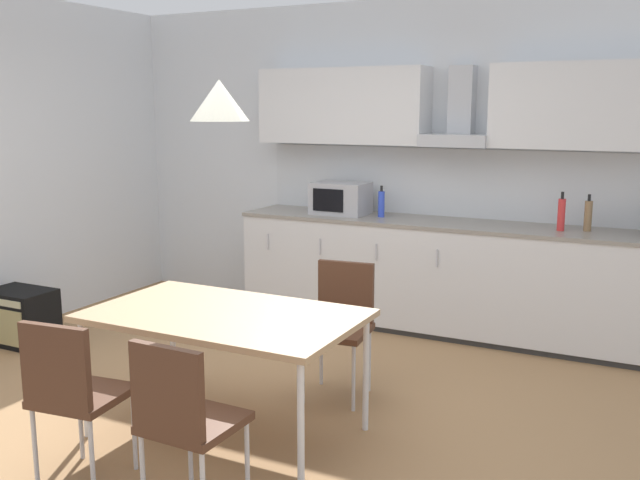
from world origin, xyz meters
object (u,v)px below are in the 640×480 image
object	(u,v)px
chair_far_right	(341,315)
chair_near_right	(183,412)
bottle_brown	(588,215)
bottle_blue	(381,204)
pendant_lamp	(219,100)
microwave	(341,198)
chair_near_left	(71,386)
guitar_amp	(21,317)
bottle_red	(561,214)
dining_table	(225,320)

from	to	relation	value
chair_far_right	chair_near_right	size ratio (longest dim) A/B	1.00
chair_near_right	bottle_brown	bearing A→B (deg)	68.70
bottle_blue	bottle_brown	distance (m)	1.68
bottle_blue	pendant_lamp	world-z (taller)	pendant_lamp
microwave	chair_near_right	xyz separation A→B (m)	(0.77, -3.29, -0.54)
bottle_blue	pendant_lamp	size ratio (longest dim) A/B	0.85
chair_far_right	chair_near_left	bearing A→B (deg)	-111.65
bottle_blue	guitar_amp	xyz separation A→B (m)	(-2.34, -1.85, -0.83)
bottle_red	bottle_blue	xyz separation A→B (m)	(-1.49, 0.03, -0.01)
bottle_red	chair_near_left	bearing A→B (deg)	-118.76
guitar_amp	pendant_lamp	xyz separation A→B (m)	(2.38, -0.60, 1.69)
microwave	bottle_brown	world-z (taller)	bottle_brown
chair_near_right	chair_near_left	bearing A→B (deg)	179.96
bottle_blue	pendant_lamp	distance (m)	2.60
dining_table	chair_near_right	distance (m)	0.92
bottle_blue	chair_far_right	bearing A→B (deg)	-76.98
bottle_brown	pendant_lamp	distance (m)	3.10
microwave	chair_near_right	bearing A→B (deg)	-76.89
chair_far_right	chair_near_left	distance (m)	1.81
dining_table	guitar_amp	world-z (taller)	dining_table
bottle_red	bottle_blue	size ratio (longest dim) A/B	1.11
dining_table	bottle_brown	bearing A→B (deg)	56.66
bottle_blue	chair_far_right	world-z (taller)	bottle_blue
chair_far_right	chair_near_right	bearing A→B (deg)	-89.77
dining_table	chair_near_left	distance (m)	0.92
dining_table	bottle_blue	bearing A→B (deg)	90.91
pendant_lamp	microwave	bearing A→B (deg)	99.86
bottle_red	chair_near_left	world-z (taller)	bottle_red
bottle_brown	chair_near_right	bearing A→B (deg)	-111.30
bottle_red	bottle_brown	world-z (taller)	bottle_red
bottle_brown	chair_far_right	distance (m)	2.17
microwave	bottle_red	world-z (taller)	bottle_red
microwave	chair_near_right	world-z (taller)	microwave
microwave	chair_near_right	size ratio (longest dim) A/B	0.55
chair_near_left	pendant_lamp	world-z (taller)	pendant_lamp
bottle_blue	chair_near_left	bearing A→B (deg)	-95.11
bottle_blue	chair_near_right	world-z (taller)	bottle_blue
bottle_red	dining_table	world-z (taller)	bottle_red
bottle_red	dining_table	distance (m)	2.85
bottle_red	chair_near_left	xyz separation A→B (m)	(-1.79, -3.26, -0.53)
chair_near_left	guitar_amp	bearing A→B (deg)	144.90
microwave	guitar_amp	size ratio (longest dim) A/B	0.92
bottle_blue	chair_near_right	distance (m)	3.35
chair_near_left	bottle_red	bearing A→B (deg)	61.24
chair_far_right	guitar_amp	size ratio (longest dim) A/B	1.67
bottle_brown	dining_table	world-z (taller)	bottle_brown
bottle_red	microwave	bearing A→B (deg)	179.12
microwave	chair_near_left	bearing A→B (deg)	-88.40
bottle_red	chair_far_right	xyz separation A→B (m)	(-1.12, -1.58, -0.53)
bottle_red	guitar_amp	world-z (taller)	bottle_red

